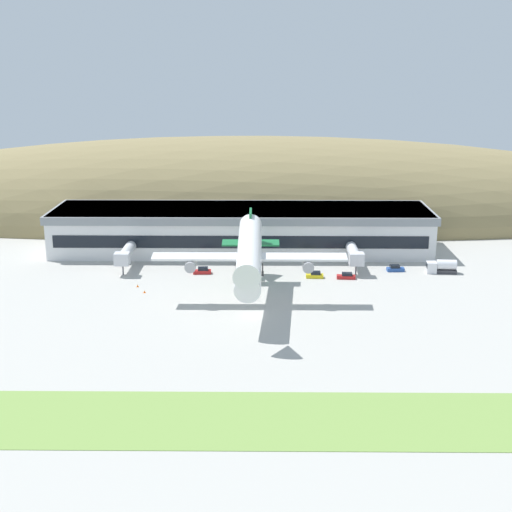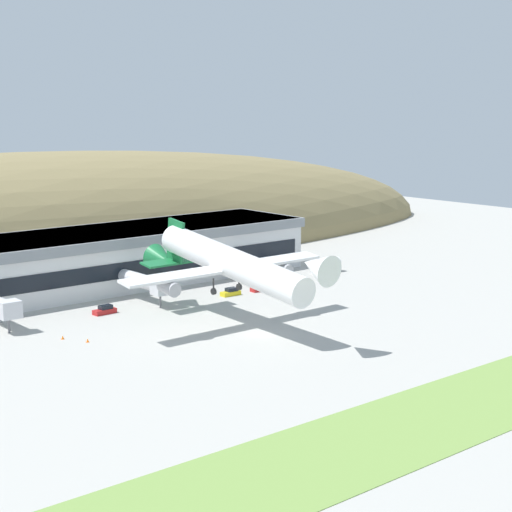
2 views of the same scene
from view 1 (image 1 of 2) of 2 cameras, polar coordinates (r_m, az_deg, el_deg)
name	(u,v)px [view 1 (image 1 of 2)]	position (r m, az deg, el deg)	size (l,w,h in m)	color
ground_plane	(253,316)	(139.90, -0.24, -4.80)	(350.25, 350.25, 0.00)	#ADAAA3
grass_strip_foreground	(249,419)	(102.08, -0.58, -12.94)	(315.22, 16.72, 0.08)	#759947
hill_backdrop	(250,216)	(226.56, -0.52, 3.20)	(285.49, 66.25, 50.39)	olive
terminal_building	(242,227)	(184.93, -1.17, 2.35)	(97.46, 22.70, 11.18)	silver
jetway_0	(125,254)	(170.98, -10.40, 0.17)	(3.38, 13.16, 5.43)	silver
jetway_1	(246,255)	(167.20, -0.83, 0.08)	(3.38, 14.56, 5.43)	silver
jetway_2	(354,254)	(169.49, 7.87, 0.15)	(3.38, 12.67, 5.43)	silver
cargo_airplane	(249,254)	(143.08, -0.54, 0.18)	(39.46, 46.43, 10.90)	white
service_car_0	(202,271)	(166.80, -4.31, -1.20)	(4.28, 1.98, 1.56)	#B21E1E
service_car_1	(346,276)	(163.87, 7.24, -1.61)	(4.31, 1.90, 1.43)	#B21E1E
service_car_2	(315,275)	(163.81, 4.73, -1.53)	(4.01, 1.76, 1.52)	gold
service_car_3	(395,269)	(171.41, 11.08, -0.99)	(4.15, 1.89, 1.54)	#264C99
fuel_truck	(442,267)	(172.17, 14.65, -0.83)	(7.08, 2.82, 3.24)	silver
traffic_cone_0	(138,286)	(159.06, -9.46, -2.36)	(0.52, 0.52, 0.58)	orange
traffic_cone_1	(144,292)	(154.89, -8.92, -2.83)	(0.52, 0.52, 0.58)	orange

